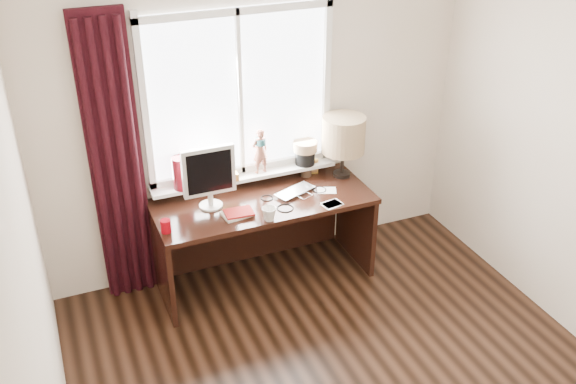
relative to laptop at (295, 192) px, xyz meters
name	(u,v)px	position (x,y,z in m)	size (l,w,h in m)	color
wall_back	(257,115)	(-0.17, 0.37, 0.54)	(3.50, 2.60, 0.00)	beige
wall_left	(41,330)	(-1.92, -1.63, 0.54)	(4.00, 2.60, 0.00)	beige
laptop	(295,192)	(0.00, 0.00, 0.00)	(0.34, 0.22, 0.03)	silver
mug	(269,213)	(-0.34, -0.30, 0.04)	(0.11, 0.10, 0.11)	white
red_cup	(166,226)	(-1.07, -0.17, 0.03)	(0.07, 0.07, 0.10)	#820008
window	(242,119)	(-0.31, 0.32, 0.54)	(1.52, 0.21, 1.40)	white
curtain	(116,165)	(-1.30, 0.27, 0.35)	(0.38, 0.09, 2.25)	black
desk	(260,220)	(-0.27, 0.10, -0.26)	(1.70, 0.70, 0.75)	black
monitor	(209,174)	(-0.67, 0.05, 0.26)	(0.40, 0.18, 0.49)	beige
notebook_stack	(238,213)	(-0.52, -0.15, 0.00)	(0.24, 0.19, 0.03)	beige
brush_holder	(306,169)	(0.20, 0.24, 0.05)	(0.09, 0.09, 0.25)	black
icon_frame	(312,166)	(0.26, 0.26, 0.05)	(0.10, 0.04, 0.13)	gold
table_lamp	(343,135)	(0.47, 0.13, 0.35)	(0.35, 0.35, 0.52)	black
loose_papers	(330,199)	(0.21, -0.20, -0.01)	(0.24, 0.37, 0.00)	white
desk_cables	(292,200)	(-0.07, -0.09, -0.01)	(0.56, 0.35, 0.01)	black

